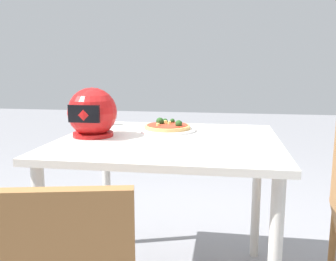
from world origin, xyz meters
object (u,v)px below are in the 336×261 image
motorcycle_helmet (92,113)px  drinking_glass (102,116)px  dining_table (169,158)px  pizza (167,126)px

motorcycle_helmet → drinking_glass: 0.35m
dining_table → pizza: bearing=-79.1°
dining_table → drinking_glass: bearing=-37.3°
motorcycle_helmet → pizza: bearing=-147.7°
pizza → drinking_glass: size_ratio=2.24×
pizza → drinking_glass: 0.42m
dining_table → motorcycle_helmet: 0.43m
pizza → drinking_glass: bearing=-18.0°
dining_table → pizza: 0.24m
dining_table → pizza: pizza is taller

